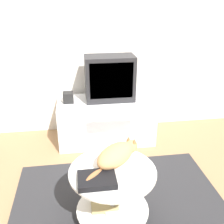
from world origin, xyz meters
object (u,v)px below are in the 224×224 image
object	(u,v)px
tv	(110,78)
cat	(117,155)
speaker	(68,97)
dvd_box	(97,180)

from	to	relation	value
tv	cat	bearing A→B (deg)	-95.52
cat	speaker	bearing A→B (deg)	63.11
tv	cat	xyz separation A→B (m)	(-0.12, -1.23, -0.21)
tv	dvd_box	world-z (taller)	tv
speaker	cat	bearing A→B (deg)	-73.33
tv	cat	world-z (taller)	tv
tv	speaker	distance (m)	0.52
tv	dvd_box	distance (m)	1.49
tv	cat	size ratio (longest dim) A/B	1.25
speaker	dvd_box	xyz separation A→B (m)	(0.20, -1.42, -0.06)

